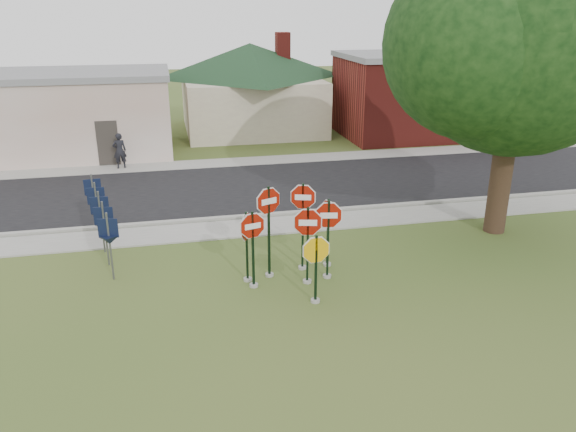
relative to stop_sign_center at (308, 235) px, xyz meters
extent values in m
plane|color=#3D5921|center=(-0.28, -1.13, -1.42)|extent=(120.00, 120.00, 0.00)
cube|color=gray|center=(-0.28, 4.37, -1.39)|extent=(60.00, 1.60, 0.06)
cube|color=black|center=(-0.28, 8.87, -1.40)|extent=(60.00, 7.00, 0.04)
cube|color=gray|center=(-0.28, 13.17, -1.39)|extent=(60.00, 1.60, 0.06)
cube|color=gray|center=(-0.28, 5.37, -1.35)|extent=(60.00, 0.20, 0.14)
cylinder|color=gray|center=(0.00, 0.00, -1.38)|extent=(0.24, 0.24, 0.08)
cube|color=black|center=(0.00, 0.00, -0.31)|extent=(0.07, 0.06, 2.23)
cylinder|color=white|center=(0.00, 0.00, 0.38)|extent=(1.04, 0.27, 1.07)
cylinder|color=maroon|center=(0.00, 0.00, 0.38)|extent=(0.97, 0.26, 0.99)
cube|color=white|center=(0.00, 0.00, 0.38)|extent=(0.48, 0.13, 0.17)
cylinder|color=gray|center=(-0.06, -1.11, -1.38)|extent=(0.24, 0.24, 0.08)
cube|color=black|center=(-0.06, -1.11, -0.48)|extent=(0.06, 0.05, 1.88)
cylinder|color=white|center=(-0.06, -1.11, 0.05)|extent=(1.00, 0.07, 1.00)
cylinder|color=#DBA20B|center=(-0.06, -1.11, 0.05)|extent=(0.92, 0.07, 0.92)
cylinder|color=gray|center=(-1.49, 0.08, -1.38)|extent=(0.24, 0.24, 0.08)
cube|color=black|center=(-1.49, 0.08, -0.33)|extent=(0.07, 0.06, 2.19)
cylinder|color=white|center=(-1.49, 0.08, 0.37)|extent=(0.95, 0.26, 0.98)
cylinder|color=maroon|center=(-1.49, 0.08, 0.37)|extent=(0.89, 0.24, 0.91)
cube|color=white|center=(-1.49, 0.08, 0.37)|extent=(0.44, 0.12, 0.16)
cylinder|color=gray|center=(0.63, 0.19, -1.38)|extent=(0.24, 0.24, 0.08)
cube|color=black|center=(0.63, 0.19, -0.27)|extent=(0.07, 0.06, 2.30)
cylinder|color=white|center=(0.63, 0.19, 0.46)|extent=(1.02, 0.22, 1.04)
cylinder|color=maroon|center=(0.63, 0.19, 0.46)|extent=(0.95, 0.21, 0.96)
cube|color=white|center=(0.63, 0.19, 0.46)|extent=(0.47, 0.10, 0.17)
cylinder|color=gray|center=(0.08, 0.88, -1.38)|extent=(0.24, 0.24, 0.08)
cube|color=black|center=(0.08, 0.88, -0.11)|extent=(0.07, 0.07, 2.62)
cylinder|color=white|center=(0.08, 0.88, 0.80)|extent=(0.96, 0.32, 1.00)
cylinder|color=maroon|center=(0.08, 0.88, 0.80)|extent=(0.89, 0.30, 0.92)
cube|color=white|center=(0.08, 0.88, 0.80)|extent=(0.44, 0.15, 0.16)
cylinder|color=gray|center=(-0.95, 0.62, -1.38)|extent=(0.24, 0.24, 0.08)
cube|color=black|center=(-0.95, 0.62, -0.08)|extent=(0.07, 0.07, 2.68)
cylinder|color=white|center=(-0.95, 0.62, 0.84)|extent=(0.96, 0.41, 1.03)
cylinder|color=maroon|center=(-0.95, 0.62, 0.84)|extent=(0.89, 0.38, 0.96)
cube|color=white|center=(-0.95, 0.62, 0.84)|extent=(0.44, 0.19, 0.16)
cylinder|color=gray|center=(0.85, 0.94, -1.38)|extent=(0.24, 0.24, 0.08)
cube|color=black|center=(0.85, 0.94, -0.38)|extent=(0.07, 0.07, 2.08)
cylinder|color=white|center=(0.85, 0.94, 0.24)|extent=(0.36, 1.00, 1.05)
cylinder|color=maroon|center=(0.85, 0.94, 0.24)|extent=(0.34, 0.93, 0.97)
cube|color=white|center=(0.85, 0.94, 0.24)|extent=(0.17, 0.46, 0.17)
cylinder|color=gray|center=(-1.60, 0.47, -1.38)|extent=(0.24, 0.24, 0.08)
cube|color=black|center=(-1.60, 0.47, -0.40)|extent=(0.07, 0.08, 2.05)
cylinder|color=white|center=(-1.60, 0.47, 0.20)|extent=(0.49, 0.96, 1.07)
cylinder|color=maroon|center=(-1.60, 0.47, 0.20)|extent=(0.46, 0.89, 0.99)
cube|color=white|center=(-1.60, 0.47, 0.20)|extent=(0.23, 0.44, 0.17)
cube|color=#59595E|center=(-5.28, 1.37, -0.42)|extent=(0.05, 0.05, 2.00)
cube|color=black|center=(-5.28, 1.37, 0.13)|extent=(0.55, 0.13, 0.55)
cone|color=black|center=(-5.28, 1.37, -0.22)|extent=(0.65, 0.65, 0.25)
cube|color=#59595E|center=(-5.48, 2.37, -0.42)|extent=(0.05, 0.05, 2.00)
cube|color=black|center=(-5.48, 2.37, 0.13)|extent=(0.55, 0.09, 0.55)
cone|color=black|center=(-5.48, 2.37, -0.22)|extent=(0.62, 0.62, 0.25)
cube|color=#59595E|center=(-5.68, 3.37, -0.42)|extent=(0.05, 0.05, 2.00)
cube|color=black|center=(-5.68, 3.37, 0.13)|extent=(0.55, 0.05, 0.55)
cone|color=black|center=(-5.68, 3.37, -0.22)|extent=(0.58, 0.58, 0.25)
cube|color=#59595E|center=(-5.88, 4.37, -0.42)|extent=(0.05, 0.05, 2.00)
cube|color=black|center=(-5.88, 4.37, 0.13)|extent=(0.55, 0.05, 0.55)
cone|color=black|center=(-5.88, 4.37, -0.22)|extent=(0.58, 0.58, 0.25)
cube|color=#59595E|center=(-6.08, 5.37, -0.42)|extent=(0.05, 0.05, 2.00)
cube|color=black|center=(-6.08, 5.37, 0.13)|extent=(0.55, 0.09, 0.55)
cone|color=black|center=(-6.08, 5.37, -0.22)|extent=(0.62, 0.62, 0.25)
cube|color=silver|center=(-9.28, 16.87, 0.58)|extent=(12.00, 6.00, 4.00)
cube|color=gray|center=(-9.28, 16.87, 2.63)|extent=(12.20, 6.20, 0.30)
cube|color=#332D28|center=(-6.28, 13.89, -0.32)|extent=(1.00, 0.10, 2.20)
cube|color=beige|center=(1.72, 20.87, 0.18)|extent=(8.00, 8.00, 3.20)
pyramid|color=black|center=(1.72, 20.87, 3.78)|extent=(11.60, 11.60, 2.00)
cube|color=maroon|center=(3.72, 20.87, 3.58)|extent=(0.80, 0.80, 1.60)
cube|color=maroon|center=(11.72, 17.37, 0.83)|extent=(10.00, 6.00, 4.50)
cube|color=gray|center=(11.72, 17.37, 3.18)|extent=(10.20, 6.20, 0.30)
cube|color=white|center=(9.72, 14.42, 1.18)|extent=(2.00, 0.08, 0.90)
cylinder|color=#301E15|center=(7.22, 2.37, 1.10)|extent=(0.70, 0.70, 5.05)
sphere|color=black|center=(7.22, 2.37, 5.07)|extent=(7.54, 7.54, 7.54)
cylinder|color=#301E15|center=(21.72, 24.87, 0.58)|extent=(0.50, 0.50, 4.00)
sphere|color=black|center=(21.72, 24.87, 4.18)|extent=(5.60, 5.60, 5.60)
imported|color=black|center=(-5.73, 13.22, -0.53)|extent=(0.67, 0.50, 1.67)
camera|label=1|loc=(-3.53, -13.57, 5.79)|focal=35.00mm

